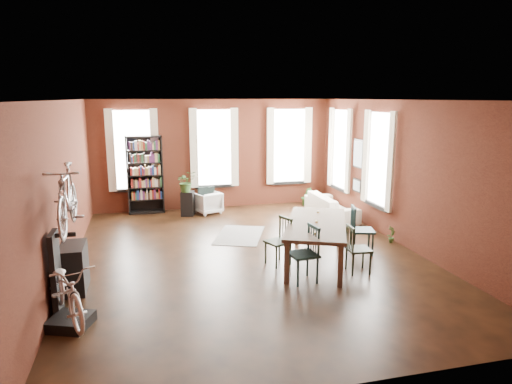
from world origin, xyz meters
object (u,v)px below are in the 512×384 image
object	(u,v)px
bicycle_floor	(65,263)
dining_chair_d	(362,230)
dining_chair_c	(359,249)
cream_sofa	(331,202)
bookshelf	(145,175)
plant_stand	(188,204)
dining_table	(316,243)
dining_chair_b	(278,242)
console_table	(74,268)
bike_trainer	(71,322)
white_armchair	(208,202)
dining_chair_a	(303,254)

from	to	relation	value
bicycle_floor	dining_chair_d	bearing A→B (deg)	-2.37
dining_chair_c	cream_sofa	xyz separation A→B (m)	(1.14, 3.93, -0.05)
bookshelf	plant_stand	xyz separation A→B (m)	(1.11, -0.60, -0.76)
dining_table	dining_chair_d	bearing A→B (deg)	38.31
dining_table	dining_chair_b	bearing A→B (deg)	-164.25
bicycle_floor	dining_table	bearing A→B (deg)	-1.22
console_table	bicycle_floor	world-z (taller)	bicycle_floor
console_table	dining_table	bearing A→B (deg)	2.87
bike_trainer	dining_table	bearing A→B (deg)	19.94
white_armchair	bicycle_floor	distance (m)	6.78
bicycle_floor	white_armchair	bearing A→B (deg)	43.37
dining_table	dining_chair_d	distance (m)	1.20
bicycle_floor	cream_sofa	bearing A→B (deg)	17.13
cream_sofa	console_table	xyz separation A→B (m)	(-6.23, -3.50, -0.01)
dining_chair_b	white_armchair	size ratio (longest dim) A/B	1.38
dining_chair_a	bookshelf	distance (m)	6.40
dining_chair_a	bicycle_floor	world-z (taller)	bicycle_floor
dining_chair_a	white_armchair	world-z (taller)	dining_chair_a
dining_chair_c	bike_trainer	distance (m)	5.08
dining_chair_a	dining_chair_b	world-z (taller)	dining_chair_a
dining_chair_c	dining_chair_d	xyz separation A→B (m)	(0.56, 0.96, 0.05)
bicycle_floor	bike_trainer	bearing A→B (deg)	60.62
dining_chair_b	cream_sofa	world-z (taller)	dining_chair_b
bookshelf	bicycle_floor	size ratio (longest dim) A/B	1.32
dining_chair_a	bike_trainer	world-z (taller)	dining_chair_a
dining_chair_d	cream_sofa	distance (m)	3.03
dining_chair_b	console_table	size ratio (longest dim) A/B	1.17
bicycle_floor	bookshelf	bearing A→B (deg)	58.37
dining_chair_b	bike_trainer	bearing A→B (deg)	-86.36
white_armchair	dining_chair_b	bearing A→B (deg)	77.39
dining_chair_a	bookshelf	bearing A→B (deg)	-162.34
dining_chair_c	bicycle_floor	size ratio (longest dim) A/B	0.55
dining_chair_c	plant_stand	distance (m)	5.71
bookshelf	white_armchair	bearing A→B (deg)	-16.15
dining_table	cream_sofa	xyz separation A→B (m)	(1.74, 3.27, -0.01)
dining_chair_d	bike_trainer	size ratio (longest dim) A/B	1.88
dining_table	bicycle_floor	xyz separation A→B (m)	(-4.39, -1.62, 0.57)
dining_table	dining_chair_d	xyz separation A→B (m)	(1.15, 0.30, 0.09)
dining_chair_c	white_armchair	size ratio (longest dim) A/B	1.34
dining_chair_b	white_armchair	xyz separation A→B (m)	(-0.77, 4.38, -0.13)
plant_stand	dining_table	bearing A→B (deg)	-64.32
dining_chair_d	bookshelf	world-z (taller)	bookshelf
white_armchair	plant_stand	xyz separation A→B (m)	(-0.58, -0.11, 0.00)
dining_chair_a	bicycle_floor	xyz separation A→B (m)	(-3.82, -0.80, 0.48)
dining_chair_c	plant_stand	world-z (taller)	dining_chair_c
dining_chair_c	cream_sofa	distance (m)	4.09
console_table	plant_stand	bearing A→B (deg)	62.56
bookshelf	bike_trainer	xyz separation A→B (m)	(-1.18, -6.57, -1.02)
cream_sofa	bike_trainer	bearing A→B (deg)	128.47
white_armchair	bike_trainer	world-z (taller)	white_armchair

